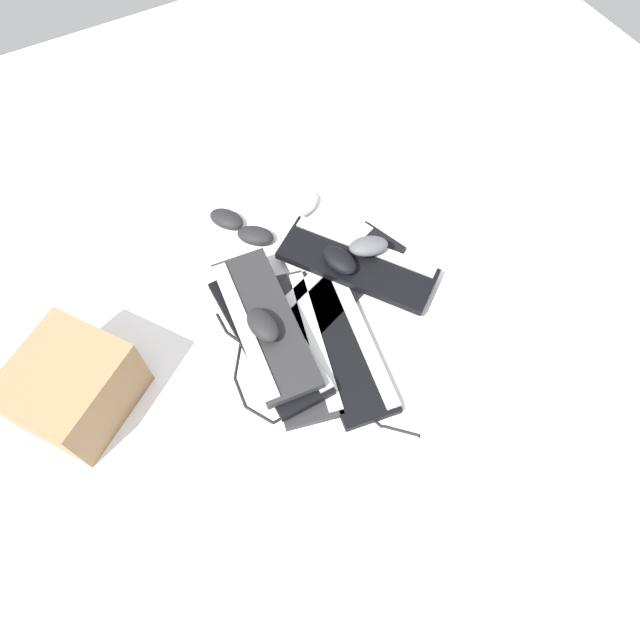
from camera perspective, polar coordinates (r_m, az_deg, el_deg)
name	(u,v)px	position (r m, az deg, el deg)	size (l,w,h in m)	color
ground_plane	(336,330)	(1.54, 1.65, -0.99)	(3.20, 3.20, 0.00)	white
keyboard_0	(295,345)	(1.51, -2.49, -2.52)	(0.25, 0.46, 0.03)	#232326
keyboard_1	(344,345)	(1.51, 2.44, -2.55)	(0.22, 0.46, 0.03)	black
keyboard_2	(336,283)	(1.60, 1.65, 3.74)	(0.46, 0.29, 0.03)	black
keyboard_3	(270,336)	(1.49, -5.02, -1.60)	(0.15, 0.44, 0.03)	black
keyboard_4	(264,323)	(1.47, -5.62, -0.34)	(0.19, 0.45, 0.03)	#232326
keyboard_5	(358,263)	(1.61, 3.77, 5.71)	(0.38, 0.45, 0.03)	black
mouse_0	(486,326)	(1.59, 16.31, -0.61)	(0.11, 0.07, 0.04)	silver
mouse_1	(255,236)	(1.70, -6.47, 8.39)	(0.11, 0.07, 0.04)	black
mouse_2	(263,325)	(1.43, -5.73, -0.49)	(0.11, 0.07, 0.04)	black
mouse_3	(369,246)	(1.60, 4.88, 7.37)	(0.11, 0.07, 0.04)	#4C4C51
mouse_4	(305,203)	(1.77, -1.49, 11.58)	(0.11, 0.07, 0.04)	#B7B7BC
mouse_5	(340,260)	(1.57, 1.98, 6.02)	(0.11, 0.07, 0.04)	black
mouse_6	(227,219)	(1.75, -9.32, 9.94)	(0.11, 0.07, 0.04)	black
cable_0	(342,370)	(1.48, 2.19, -5.02)	(0.20, 0.45, 0.01)	black
cable_1	(246,375)	(1.49, -7.37, -5.47)	(0.12, 0.36, 0.01)	black
cardboard_box	(73,387)	(1.49, -23.48, -6.17)	(0.26, 0.23, 0.19)	olive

